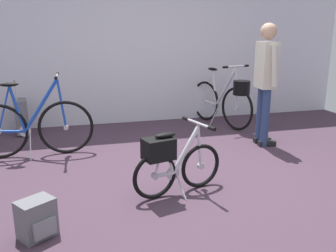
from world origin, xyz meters
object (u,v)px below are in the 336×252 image
at_px(folding_bike_foreground, 172,160).
at_px(visitor_near_wall, 266,77).
at_px(display_bike_left, 225,99).
at_px(rolling_suitcase, 21,116).
at_px(backpack_on_floor, 37,219).
at_px(display_bike_right, 33,126).

relative_size(folding_bike_foreground, visitor_near_wall, 0.58).
relative_size(display_bike_left, visitor_near_wall, 0.87).
distance_m(folding_bike_foreground, visitor_near_wall, 2.13).
xyz_separation_m(rolling_suitcase, backpack_on_floor, (0.46, -3.09, -0.13)).
bearing_deg(folding_bike_foreground, display_bike_left, 55.79).
bearing_deg(backpack_on_floor, folding_bike_foreground, 20.62).
relative_size(display_bike_right, visitor_near_wall, 0.90).
height_order(visitor_near_wall, backpack_on_floor, visitor_near_wall).
relative_size(display_bike_left, backpack_on_floor, 4.38).
bearing_deg(display_bike_left, folding_bike_foreground, -124.21).
bearing_deg(backpack_on_floor, display_bike_right, 95.35).
bearing_deg(display_bike_left, display_bike_right, -165.68).
distance_m(display_bike_right, backpack_on_floor, 2.01).
height_order(display_bike_left, display_bike_right, same).
distance_m(folding_bike_foreground, backpack_on_floor, 1.30).
xyz_separation_m(visitor_near_wall, rolling_suitcase, (-3.31, 1.42, -0.66)).
distance_m(display_bike_left, rolling_suitcase, 3.24).
distance_m(folding_bike_foreground, display_bike_right, 2.07).
distance_m(rolling_suitcase, backpack_on_floor, 3.12).
height_order(display_bike_right, visitor_near_wall, visitor_near_wall).
bearing_deg(rolling_suitcase, display_bike_right, -76.07).
bearing_deg(visitor_near_wall, rolling_suitcase, 156.75).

